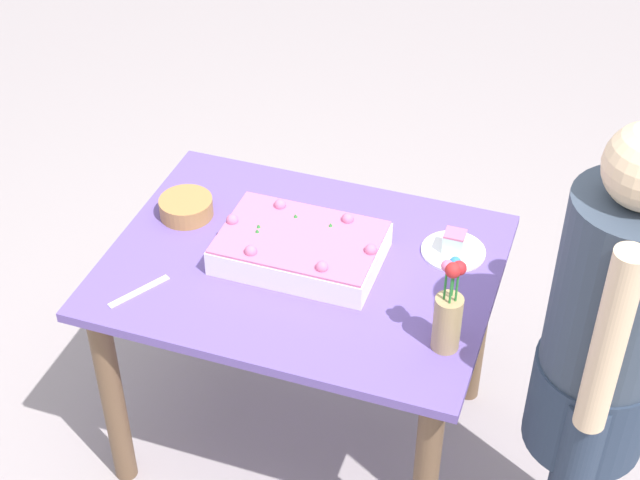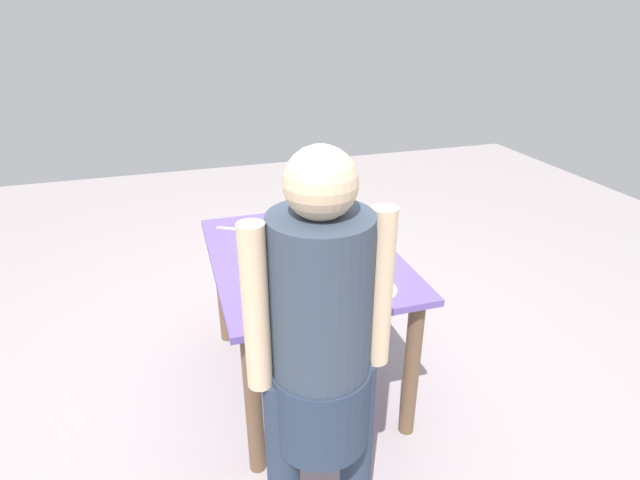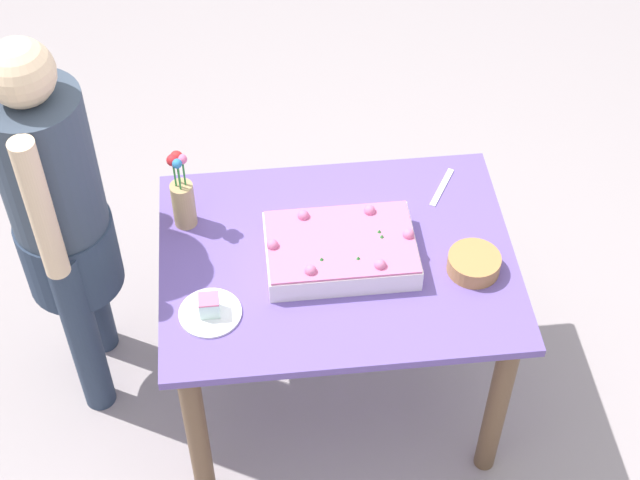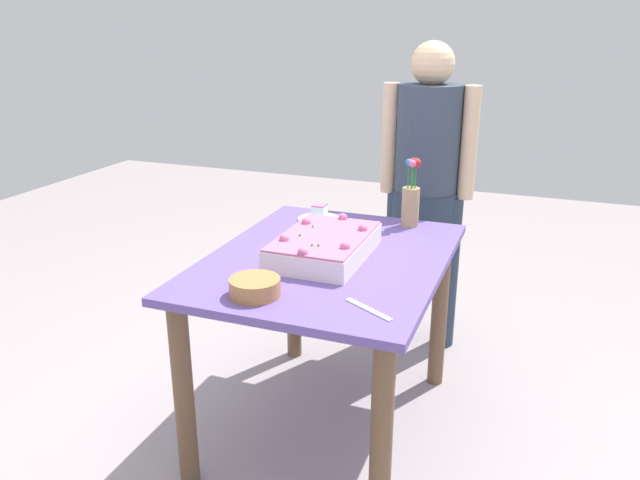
{
  "view_description": "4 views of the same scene",
  "coord_description": "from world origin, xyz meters",
  "px_view_note": "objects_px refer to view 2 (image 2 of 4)",
  "views": [
    {
      "loc": [
        0.76,
        -2.04,
        2.56
      ],
      "look_at": [
        0.04,
        0.04,
        0.8
      ],
      "focal_mm": 55.0,
      "sensor_mm": 36.0,
      "label": 1
    },
    {
      "loc": [
        2.02,
        -0.55,
        1.8
      ],
      "look_at": [
        0.05,
        0.06,
        0.83
      ],
      "focal_mm": 28.0,
      "sensor_mm": 36.0,
      "label": 2
    },
    {
      "loc": [
        0.27,
        2.03,
        3.04
      ],
      "look_at": [
        0.06,
        0.06,
        0.89
      ],
      "focal_mm": 55.0,
      "sensor_mm": 36.0,
      "label": 3
    },
    {
      "loc": [
        -2.04,
        -0.74,
        1.57
      ],
      "look_at": [
        0.01,
        0.04,
        0.8
      ],
      "focal_mm": 35.0,
      "sensor_mm": 36.0,
      "label": 4
    }
  ],
  "objects_px": {
    "cake_knife": "(234,229)",
    "person_standing": "(321,352)",
    "sheet_cake": "(306,245)",
    "flower_vase": "(286,288)",
    "serving_plate_with_slice": "(374,286)",
    "fruit_bowl": "(301,214)"
  },
  "relations": [
    {
      "from": "person_standing",
      "to": "flower_vase",
      "type": "bearing_deg",
      "value": 2.11
    },
    {
      "from": "flower_vase",
      "to": "fruit_bowl",
      "type": "relative_size",
      "value": 1.79
    },
    {
      "from": "fruit_bowl",
      "to": "person_standing",
      "type": "relative_size",
      "value": 0.11
    },
    {
      "from": "cake_knife",
      "to": "flower_vase",
      "type": "bearing_deg",
      "value": 125.02
    },
    {
      "from": "cake_knife",
      "to": "person_standing",
      "type": "bearing_deg",
      "value": 124.21
    },
    {
      "from": "flower_vase",
      "to": "person_standing",
      "type": "relative_size",
      "value": 0.2
    },
    {
      "from": "serving_plate_with_slice",
      "to": "cake_knife",
      "type": "relative_size",
      "value": 0.99
    },
    {
      "from": "flower_vase",
      "to": "serving_plate_with_slice",
      "type": "bearing_deg",
      "value": 99.81
    },
    {
      "from": "serving_plate_with_slice",
      "to": "fruit_bowl",
      "type": "xyz_separation_m",
      "value": [
        -0.82,
        -0.09,
        0.01
      ]
    },
    {
      "from": "serving_plate_with_slice",
      "to": "fruit_bowl",
      "type": "distance_m",
      "value": 0.82
    },
    {
      "from": "flower_vase",
      "to": "fruit_bowl",
      "type": "xyz_separation_m",
      "value": [
        -0.88,
        0.3,
        -0.09
      ]
    },
    {
      "from": "cake_knife",
      "to": "person_standing",
      "type": "distance_m",
      "value": 1.25
    },
    {
      "from": "flower_vase",
      "to": "person_standing",
      "type": "distance_m",
      "value": 0.39
    },
    {
      "from": "cake_knife",
      "to": "fruit_bowl",
      "type": "distance_m",
      "value": 0.37
    },
    {
      "from": "serving_plate_with_slice",
      "to": "sheet_cake",
      "type": "bearing_deg",
      "value": -156.91
    },
    {
      "from": "sheet_cake",
      "to": "cake_knife",
      "type": "xyz_separation_m",
      "value": [
        -0.38,
        -0.28,
        -0.04
      ]
    },
    {
      "from": "sheet_cake",
      "to": "serving_plate_with_slice",
      "type": "bearing_deg",
      "value": 23.09
    },
    {
      "from": "serving_plate_with_slice",
      "to": "cake_knife",
      "type": "height_order",
      "value": "serving_plate_with_slice"
    },
    {
      "from": "cake_knife",
      "to": "fruit_bowl",
      "type": "bearing_deg",
      "value": -145.57
    },
    {
      "from": "flower_vase",
      "to": "person_standing",
      "type": "xyz_separation_m",
      "value": [
        0.39,
        0.01,
        -0.01
      ]
    },
    {
      "from": "sheet_cake",
      "to": "flower_vase",
      "type": "distance_m",
      "value": 0.53
    },
    {
      "from": "person_standing",
      "to": "sheet_cake",
      "type": "bearing_deg",
      "value": -12.85
    }
  ]
}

